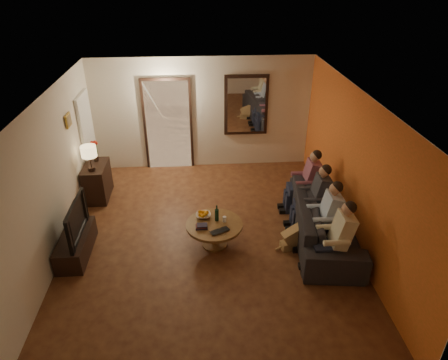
{
  "coord_description": "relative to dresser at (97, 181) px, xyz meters",
  "views": [
    {
      "loc": [
        -0.14,
        -5.75,
        4.42
      ],
      "look_at": [
        0.3,
        0.3,
        1.05
      ],
      "focal_mm": 32.0,
      "sensor_mm": 36.0,
      "label": 1
    }
  ],
  "objects": [
    {
      "name": "white_door",
      "position": [
        -0.21,
        0.64,
        0.65
      ],
      "size": [
        0.06,
        0.85,
        2.04
      ],
      "primitive_type": "cube",
      "color": "white",
      "rests_on": "floor"
    },
    {
      "name": "flower_vase",
      "position": [
        0.0,
        0.22,
        0.59
      ],
      "size": [
        0.14,
        0.14,
        0.44
      ],
      "primitive_type": null,
      "color": "red",
      "rests_on": "dresser"
    },
    {
      "name": "bowl",
      "position": [
        2.17,
        -1.59,
        0.11
      ],
      "size": [
        0.26,
        0.26,
        0.06
      ],
      "primitive_type": "imported",
      "color": "white",
      "rests_on": "coffee_table"
    },
    {
      "name": "door_trim",
      "position": [
        1.45,
        1.31,
        0.68
      ],
      "size": [
        1.12,
        0.04,
        2.22
      ],
      "primitive_type": "cube",
      "color": "black",
      "rests_on": "floor"
    },
    {
      "name": "book_stack",
      "position": [
        2.13,
        -1.91,
        0.12
      ],
      "size": [
        0.2,
        0.15,
        0.07
      ],
      "primitive_type": null,
      "color": "black",
      "rests_on": "coffee_table"
    },
    {
      "name": "front_wall",
      "position": [
        2.25,
        -4.66,
        0.93
      ],
      "size": [
        5.0,
        0.02,
        2.6
      ],
      "primitive_type": "cube",
      "color": "beige",
      "rests_on": "floor"
    },
    {
      "name": "right_wall",
      "position": [
        4.75,
        -1.66,
        0.93
      ],
      "size": [
        0.02,
        6.0,
        2.6
      ],
      "primitive_type": "cube",
      "color": "beige",
      "rests_on": "floor"
    },
    {
      "name": "dog",
      "position": [
        3.74,
        -1.97,
        -0.09
      ],
      "size": [
        0.6,
        0.37,
        0.56
      ],
      "primitive_type": null,
      "rotation": [
        0.0,
        0.0,
        0.24
      ],
      "color": "#A6864D",
      "rests_on": "floor"
    },
    {
      "name": "person_a",
      "position": [
        4.21,
        -2.61,
        0.23
      ],
      "size": [
        0.6,
        0.4,
        1.2
      ],
      "primitive_type": null,
      "color": "tan",
      "rests_on": "sofa"
    },
    {
      "name": "person_c",
      "position": [
        4.21,
        -1.41,
        0.23
      ],
      "size": [
        0.6,
        0.4,
        1.2
      ],
      "primitive_type": null,
      "color": "tan",
      "rests_on": "sofa"
    },
    {
      "name": "person_d",
      "position": [
        4.21,
        -0.81,
        0.23
      ],
      "size": [
        0.6,
        0.4,
        1.2
      ],
      "primitive_type": null,
      "color": "tan",
      "rests_on": "sofa"
    },
    {
      "name": "person_b",
      "position": [
        4.21,
        -2.01,
        0.23
      ],
      "size": [
        0.6,
        0.4,
        1.2
      ],
      "primitive_type": null,
      "color": "tan",
      "rests_on": "sofa"
    },
    {
      "name": "art_canvas",
      "position": [
        -0.21,
        -0.36,
        1.48
      ],
      "size": [
        0.01,
        0.22,
        0.18
      ],
      "primitive_type": "cube",
      "color": "brown",
      "rests_on": "left_wall"
    },
    {
      "name": "fridge_glimpse",
      "position": [
        1.7,
        1.33,
        0.53
      ],
      "size": [
        0.45,
        0.03,
        1.7
      ],
      "primitive_type": "cube",
      "color": "silver",
      "rests_on": "floor"
    },
    {
      "name": "dresser",
      "position": [
        0.0,
        0.0,
        0.0
      ],
      "size": [
        0.45,
        0.83,
        0.74
      ],
      "primitive_type": "cube",
      "color": "black",
      "rests_on": "floor"
    },
    {
      "name": "sofa",
      "position": [
        4.31,
        -1.71,
        0.0
      ],
      "size": [
        2.65,
        1.31,
        0.74
      ],
      "primitive_type": "imported",
      "rotation": [
        0.0,
        0.0,
        1.44
      ],
      "color": "black",
      "rests_on": "floor"
    },
    {
      "name": "laptop",
      "position": [
        2.45,
        -2.09,
        0.09
      ],
      "size": [
        0.39,
        0.33,
        0.03
      ],
      "primitive_type": "imported",
      "rotation": [
        0.0,
        0.0,
        0.45
      ],
      "color": "black",
      "rests_on": "coffee_table"
    },
    {
      "name": "framed_art",
      "position": [
        -0.22,
        -0.36,
        1.48
      ],
      "size": [
        0.03,
        0.28,
        0.24
      ],
      "primitive_type": "cube",
      "color": "#B28C33",
      "rests_on": "left_wall"
    },
    {
      "name": "wine_glass",
      "position": [
        2.53,
        -1.76,
        0.13
      ],
      "size": [
        0.06,
        0.06,
        0.1
      ],
      "primitive_type": "cylinder",
      "color": "silver",
      "rests_on": "coffee_table"
    },
    {
      "name": "left_wall",
      "position": [
        -0.25,
        -1.66,
        0.93
      ],
      "size": [
        0.02,
        6.0,
        2.6
      ],
      "primitive_type": "cube",
      "color": "beige",
      "rests_on": "floor"
    },
    {
      "name": "ceiling",
      "position": [
        2.25,
        -1.66,
        2.23
      ],
      "size": [
        5.0,
        6.0,
        0.01
      ],
      "primitive_type": "cube",
      "color": "white",
      "rests_on": "back_wall"
    },
    {
      "name": "mirror_frame",
      "position": [
        3.25,
        1.3,
        1.13
      ],
      "size": [
        1.0,
        0.05,
        1.4
      ],
      "primitive_type": "cube",
      "color": "black",
      "rests_on": "back_wall"
    },
    {
      "name": "coffee_table",
      "position": [
        2.35,
        -1.81,
        -0.14
      ],
      "size": [
        1.23,
        1.23,
        0.45
      ],
      "primitive_type": "cylinder",
      "rotation": [
        0.0,
        0.0,
        -0.32
      ],
      "color": "brown",
      "rests_on": "floor"
    },
    {
      "name": "mirror_glass",
      "position": [
        3.25,
        1.27,
        1.13
      ],
      "size": [
        0.86,
        0.02,
        1.26
      ],
      "primitive_type": "cube",
      "color": "white",
      "rests_on": "back_wall"
    },
    {
      "name": "floor",
      "position": [
        2.25,
        -1.66,
        -0.37
      ],
      "size": [
        5.0,
        6.0,
        0.01
      ],
      "primitive_type": "cube",
      "color": "#4A2113",
      "rests_on": "ground"
    },
    {
      "name": "kitchen_doorway",
      "position": [
        1.45,
        1.32,
        0.68
      ],
      "size": [
        1.0,
        0.06,
        2.1
      ],
      "primitive_type": "cube",
      "color": "#FFE0A5",
      "rests_on": "floor"
    },
    {
      "name": "back_wall",
      "position": [
        2.25,
        1.34,
        0.93
      ],
      "size": [
        5.0,
        0.02,
        2.6
      ],
      "primitive_type": "cube",
      "color": "beige",
      "rests_on": "floor"
    },
    {
      "name": "wine_bottle",
      "position": [
        2.4,
        -1.71,
        0.24
      ],
      "size": [
        0.07,
        0.07,
        0.31
      ],
      "primitive_type": null,
      "color": "black",
      "rests_on": "coffee_table"
    },
    {
      "name": "table_lamp",
      "position": [
        0.0,
        -0.22,
        0.64
      ],
      "size": [
        0.3,
        0.3,
        0.54
      ],
      "primitive_type": null,
      "color": "beige",
      "rests_on": "dresser"
    },
    {
      "name": "oranges",
      "position": [
        2.17,
        -1.59,
        0.18
      ],
      "size": [
        0.2,
        0.2,
        0.08
      ],
      "primitive_type": null,
      "color": "orange",
      "rests_on": "bowl"
    },
    {
      "name": "tv",
      "position": [
        0.0,
        -1.88,
        0.32
      ],
      "size": [
        1.07,
        0.14,
        0.62
      ],
      "primitive_type": "imported",
      "rotation": [
        0.0,
        0.0,
        1.57
      ],
      "color": "black",
      "rests_on": "tv_stand"
    },
    {
      "name": "orange_accent",
      "position": [
        4.74,
        -1.66,
        0.93
      ],
      "size": [
        0.01,
        6.0,
        2.6
      ],
      "primitive_type": "cube",
      "color": "#C36521",
      "rests_on": "right_wall"
    },
    {
      "name": "tv_stand",
      "position": [
        0.0,
        -1.88,
        -0.18
      ],
      "size": [
        0.45,
        1.15,
        0.38
      ],
      "primitive_type": "cube",
      "color": "black",
      "rests_on": "floor"
    }
  ]
}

